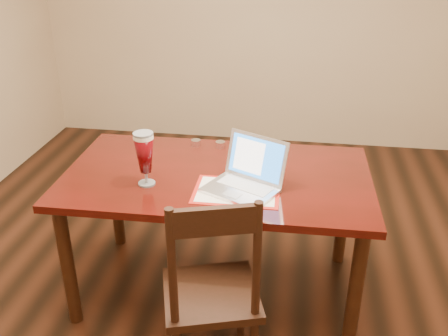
# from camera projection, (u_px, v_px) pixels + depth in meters

# --- Properties ---
(ground) EXTENTS (5.00, 5.00, 0.00)m
(ground) POSITION_uv_depth(u_px,v_px,m) (230.00, 291.00, 3.14)
(ground) COLOR black
(ground) RESTS_ON ground
(dining_table) EXTENTS (1.74, 1.00, 1.11)m
(dining_table) POSITION_uv_depth(u_px,v_px,m) (216.00, 188.00, 2.85)
(dining_table) COLOR #440C09
(dining_table) RESTS_ON ground
(dining_chair) EXTENTS (0.56, 0.54, 1.06)m
(dining_chair) POSITION_uv_depth(u_px,v_px,m) (212.00, 294.00, 2.37)
(dining_chair) COLOR black
(dining_chair) RESTS_ON ground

